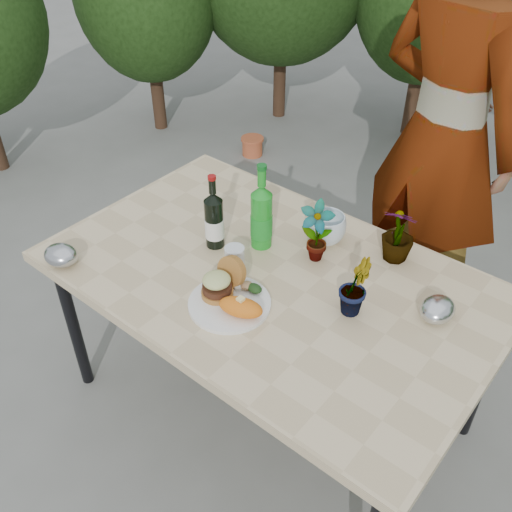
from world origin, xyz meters
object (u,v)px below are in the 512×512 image
Objects in this scene: dinner_plate at (230,304)px; wine_bottle at (214,221)px; patio_table at (270,286)px; person at (443,138)px.

dinner_plate is 0.92× the size of wine_bottle.
dinner_plate is at bearing -39.10° from wine_bottle.
patio_table is at bearing 89.26° from dinner_plate.
person reaches higher than patio_table.
wine_bottle is (-0.27, 0.00, 0.17)m from patio_table.
person is at bearing 81.53° from dinner_plate.
dinner_plate is 0.36m from wine_bottle.
person is (0.44, 0.95, 0.11)m from wine_bottle.
patio_table is 0.23m from dinner_plate.
dinner_plate is (-0.00, -0.22, 0.06)m from patio_table.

